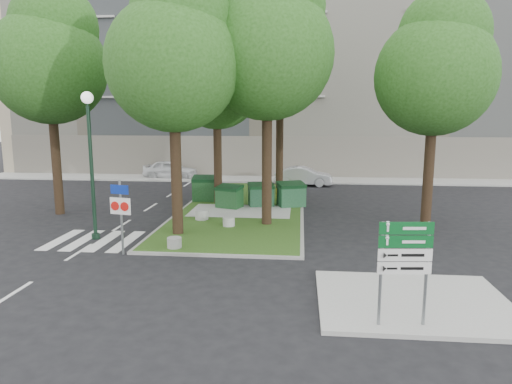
# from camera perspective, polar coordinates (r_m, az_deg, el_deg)

# --- Properties ---
(ground) EXTENTS (120.00, 120.00, 0.00)m
(ground) POSITION_cam_1_polar(r_m,az_deg,el_deg) (16.42, -6.91, -7.91)
(ground) COLOR black
(ground) RESTS_ON ground
(median_island) EXTENTS (6.00, 16.00, 0.12)m
(median_island) POSITION_cam_1_polar(r_m,az_deg,el_deg) (23.95, -1.62, -2.01)
(median_island) COLOR #1E3F12
(median_island) RESTS_ON ground
(median_kerb) EXTENTS (6.30, 16.30, 0.10)m
(median_kerb) POSITION_cam_1_polar(r_m,az_deg,el_deg) (23.95, -1.62, -2.03)
(median_kerb) COLOR gray
(median_kerb) RESTS_ON ground
(sidewalk_corner) EXTENTS (5.00, 4.00, 0.12)m
(sidewalk_corner) POSITION_cam_1_polar(r_m,az_deg,el_deg) (13.10, 19.05, -12.84)
(sidewalk_corner) COLOR #999993
(sidewalk_corner) RESTS_ON ground
(building_sidewalk) EXTENTS (42.00, 3.00, 0.12)m
(building_sidewalk) POSITION_cam_1_polar(r_m,az_deg,el_deg) (34.28, -0.24, 1.62)
(building_sidewalk) COLOR #999993
(building_sidewalk) RESTS_ON ground
(zebra_crossing) EXTENTS (5.00, 3.00, 0.01)m
(zebra_crossing) POSITION_cam_1_polar(r_m,az_deg,el_deg) (18.91, -17.13, -5.87)
(zebra_crossing) COLOR silver
(zebra_crossing) RESTS_ON ground
(apartment_building) EXTENTS (41.00, 12.00, 16.00)m
(apartment_building) POSITION_cam_1_polar(r_m,az_deg,el_deg) (41.50, 0.84, 14.05)
(apartment_building) COLOR #BBA88C
(apartment_building) RESTS_ON ground
(tree_median_near_left) EXTENTS (5.20, 5.20, 10.53)m
(tree_median_near_left) POSITION_cam_1_polar(r_m,az_deg,el_deg) (18.61, -10.06, 16.90)
(tree_median_near_left) COLOR black
(tree_median_near_left) RESTS_ON ground
(tree_median_near_right) EXTENTS (5.60, 5.60, 11.46)m
(tree_median_near_right) POSITION_cam_1_polar(r_m,az_deg,el_deg) (20.08, 1.71, 18.44)
(tree_median_near_right) COLOR black
(tree_median_near_right) RESTS_ON ground
(tree_median_mid) EXTENTS (4.80, 4.80, 9.99)m
(tree_median_mid) POSITION_cam_1_polar(r_m,az_deg,el_deg) (24.78, -4.72, 14.45)
(tree_median_mid) COLOR black
(tree_median_mid) RESTS_ON ground
(tree_median_far) EXTENTS (5.80, 5.80, 11.93)m
(tree_median_far) POSITION_cam_1_polar(r_m,az_deg,el_deg) (27.53, 3.27, 16.81)
(tree_median_far) COLOR black
(tree_median_far) RESTS_ON ground
(tree_street_left) EXTENTS (5.40, 5.40, 11.00)m
(tree_street_left) POSITION_cam_1_polar(r_m,az_deg,el_deg) (24.54, -24.28, 15.26)
(tree_street_left) COLOR black
(tree_street_left) RESTS_ON ground
(tree_street_right) EXTENTS (5.00, 5.00, 10.06)m
(tree_street_right) POSITION_cam_1_polar(r_m,az_deg,el_deg) (21.16, 21.73, 14.59)
(tree_street_right) COLOR black
(tree_street_right) RESTS_ON ground
(dumpster_a) EXTENTS (1.57, 1.15, 1.40)m
(dumpster_a) POSITION_cam_1_polar(r_m,az_deg,el_deg) (25.76, -6.24, 0.43)
(dumpster_a) COLOR #0F3713
(dumpster_a) RESTS_ON median_island
(dumpster_b) EXTENTS (1.51, 1.28, 1.19)m
(dumpster_b) POSITION_cam_1_polar(r_m,az_deg,el_deg) (23.72, -3.35, -0.59)
(dumpster_b) COLOR #103815
(dumpster_b) RESTS_ON median_island
(dumpster_c) EXTENTS (1.51, 1.23, 1.23)m
(dumpster_c) POSITION_cam_1_polar(r_m,az_deg,el_deg) (24.13, 0.63, -0.34)
(dumpster_c) COLOR #10381F
(dumpster_c) RESTS_ON median_island
(dumpster_d) EXTENTS (1.65, 1.40, 1.30)m
(dumpster_d) POSITION_cam_1_polar(r_m,az_deg,el_deg) (24.11, 4.42, -0.31)
(dumpster_d) COLOR #144323
(dumpster_d) RESTS_ON median_island
(bollard_left) EXTENTS (0.53, 0.53, 0.38)m
(bollard_left) POSITION_cam_1_polar(r_m,az_deg,el_deg) (17.05, -10.17, -6.24)
(bollard_left) COLOR gray
(bollard_left) RESTS_ON median_island
(bollard_right) EXTENTS (0.53, 0.53, 0.38)m
(bollard_right) POSITION_cam_1_polar(r_m,az_deg,el_deg) (19.96, -3.42, -3.72)
(bollard_right) COLOR #9E9F9A
(bollard_right) RESTS_ON median_island
(bollard_mid) EXTENTS (0.61, 0.61, 0.43)m
(bollard_mid) POSITION_cam_1_polar(r_m,az_deg,el_deg) (21.26, -6.80, -2.84)
(bollard_mid) COLOR #9C9D98
(bollard_mid) RESTS_ON median_island
(litter_bin) EXTENTS (0.37, 0.37, 0.64)m
(litter_bin) POSITION_cam_1_polar(r_m,az_deg,el_deg) (25.78, 2.92, -0.30)
(litter_bin) COLOR yellow
(litter_bin) RESTS_ON median_island
(street_lamp) EXTENTS (0.46, 0.46, 5.80)m
(street_lamp) POSITION_cam_1_polar(r_m,az_deg,el_deg) (18.92, -20.01, 5.20)
(street_lamp) COLOR black
(street_lamp) RESTS_ON ground
(traffic_sign_pole) EXTENTS (0.80, 0.21, 2.68)m
(traffic_sign_pole) POSITION_cam_1_polar(r_m,az_deg,el_deg) (16.70, -16.54, -1.85)
(traffic_sign_pole) COLOR slate
(traffic_sign_pole) RESTS_ON ground
(directional_sign) EXTENTS (1.23, 0.18, 2.47)m
(directional_sign) POSITION_cam_1_polar(r_m,az_deg,el_deg) (11.01, 18.07, -7.74)
(directional_sign) COLOR slate
(directional_sign) RESTS_ON sidewalk_corner
(car_white) EXTENTS (4.28, 2.08, 1.41)m
(car_white) POSITION_cam_1_polar(r_m,az_deg,el_deg) (35.58, -10.65, 2.79)
(car_white) COLOR silver
(car_white) RESTS_ON ground
(car_silver) EXTENTS (4.07, 1.74, 1.30)m
(car_silver) POSITION_cam_1_polar(r_m,az_deg,el_deg) (31.80, 5.96, 1.99)
(car_silver) COLOR #ACAEB5
(car_silver) RESTS_ON ground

